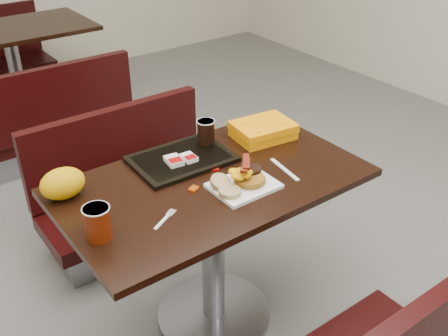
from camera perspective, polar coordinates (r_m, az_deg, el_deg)
floor at (r=2.57m, az=-1.08°, el=-15.55°), size 6.00×7.00×0.01m
table_near at (r=2.31m, az=-1.17°, el=-9.10°), size 1.20×0.70×0.75m
bench_near_n at (r=2.81m, az=-9.47°, el=-1.87°), size 1.00×0.46×0.72m
table_far at (r=4.44m, az=-21.32°, el=9.07°), size 1.20×0.70×0.75m
bench_far_s at (r=3.81m, az=-18.08°, el=6.02°), size 1.00×0.46×0.72m
platter at (r=2.04m, az=2.13°, el=-1.93°), size 0.25×0.19×0.01m
pancake_stack at (r=2.04m, az=2.79°, el=-1.16°), size 0.13×0.13×0.03m
sausage_patty at (r=2.07m, az=2.97°, el=-0.09°), size 0.08×0.08×0.01m
scrambled_eggs at (r=2.01m, az=1.92°, el=-0.64°), size 0.09×0.08×0.04m
bacon_strips at (r=2.01m, az=2.32°, el=0.37°), size 0.14×0.14×0.01m
muffin_bottom at (r=1.97m, az=0.62°, el=-2.57°), size 0.10×0.10×0.02m
muffin_top at (r=2.00m, az=-0.39°, el=-1.51°), size 0.09×0.09×0.05m
coffee_cup_near at (r=1.80m, az=-13.39°, el=-5.77°), size 0.11×0.11×0.12m
fork at (r=1.86m, az=-6.67°, el=-5.77°), size 0.12×0.08×0.00m
knife at (r=2.16m, az=6.51°, el=-0.15°), size 0.04×0.19×0.00m
condiment_syrup at (r=2.02m, az=-3.28°, el=-2.25°), size 0.05×0.04×0.01m
condiment_ketchup at (r=2.15m, az=-1.04°, el=-0.11°), size 0.05×0.04×0.01m
tray at (r=2.21m, az=-4.56°, el=0.96°), size 0.41×0.30×0.02m
hashbrown_sleeve_left at (r=2.16m, az=-5.40°, el=0.79°), size 0.07×0.09×0.02m
hashbrown_sleeve_right at (r=2.18m, az=-3.79°, el=1.12°), size 0.05×0.07×0.02m
coffee_cup_far at (r=2.30m, az=-1.95°, el=3.92°), size 0.10×0.10×0.10m
clamshell at (r=2.39m, az=4.21°, el=4.06°), size 0.28×0.23×0.07m
paper_bag at (r=2.04m, az=-16.93°, el=-1.60°), size 0.18×0.14×0.12m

